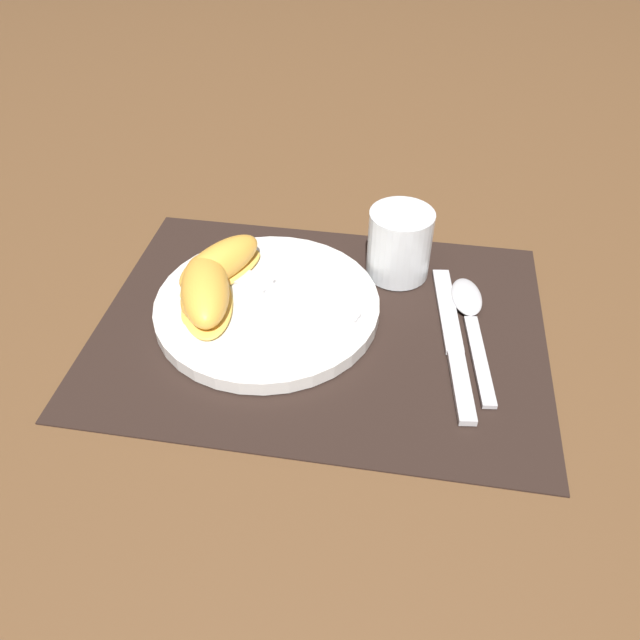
{
  "coord_description": "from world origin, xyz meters",
  "views": [
    {
      "loc": [
        0.08,
        -0.49,
        0.46
      ],
      "look_at": [
        0.0,
        -0.02,
        0.02
      ],
      "focal_mm": 35.0,
      "sensor_mm": 36.0,
      "label": 1
    }
  ],
  "objects_px": {
    "spoon": "(470,312)",
    "fork": "(275,289)",
    "plate": "(267,306)",
    "juice_glass": "(399,247)",
    "citrus_wedge_2": "(205,292)",
    "citrus_wedge_0": "(220,264)",
    "citrus_wedge_1": "(206,279)",
    "knife": "(453,342)"
  },
  "relations": [
    {
      "from": "citrus_wedge_1",
      "to": "juice_glass",
      "type": "bearing_deg",
      "value": 23.38
    },
    {
      "from": "juice_glass",
      "to": "citrus_wedge_1",
      "type": "height_order",
      "value": "juice_glass"
    },
    {
      "from": "knife",
      "to": "spoon",
      "type": "bearing_deg",
      "value": 70.23
    },
    {
      "from": "citrus_wedge_1",
      "to": "citrus_wedge_2",
      "type": "distance_m",
      "value": 0.03
    },
    {
      "from": "fork",
      "to": "citrus_wedge_2",
      "type": "bearing_deg",
      "value": -152.64
    },
    {
      "from": "juice_glass",
      "to": "citrus_wedge_2",
      "type": "bearing_deg",
      "value": -150.32
    },
    {
      "from": "juice_glass",
      "to": "knife",
      "type": "distance_m",
      "value": 0.14
    },
    {
      "from": "knife",
      "to": "fork",
      "type": "distance_m",
      "value": 0.2
    },
    {
      "from": "spoon",
      "to": "citrus_wedge_0",
      "type": "height_order",
      "value": "citrus_wedge_0"
    },
    {
      "from": "citrus_wedge_2",
      "to": "fork",
      "type": "bearing_deg",
      "value": 27.36
    },
    {
      "from": "fork",
      "to": "citrus_wedge_0",
      "type": "bearing_deg",
      "value": 166.77
    },
    {
      "from": "plate",
      "to": "juice_glass",
      "type": "relative_size",
      "value": 3.02
    },
    {
      "from": "spoon",
      "to": "plate",
      "type": "bearing_deg",
      "value": -172.36
    },
    {
      "from": "citrus_wedge_0",
      "to": "spoon",
      "type": "bearing_deg",
      "value": -0.64
    },
    {
      "from": "juice_glass",
      "to": "citrus_wedge_1",
      "type": "relative_size",
      "value": 0.63
    },
    {
      "from": "spoon",
      "to": "fork",
      "type": "bearing_deg",
      "value": -176.76
    },
    {
      "from": "citrus_wedge_0",
      "to": "citrus_wedge_1",
      "type": "distance_m",
      "value": 0.03
    },
    {
      "from": "fork",
      "to": "citrus_wedge_1",
      "type": "relative_size",
      "value": 1.35
    },
    {
      "from": "citrus_wedge_1",
      "to": "plate",
      "type": "bearing_deg",
      "value": -5.6
    },
    {
      "from": "juice_glass",
      "to": "spoon",
      "type": "relative_size",
      "value": 0.42
    },
    {
      "from": "spoon",
      "to": "citrus_wedge_1",
      "type": "relative_size",
      "value": 1.5
    },
    {
      "from": "juice_glass",
      "to": "citrus_wedge_0",
      "type": "relative_size",
      "value": 0.65
    },
    {
      "from": "plate",
      "to": "citrus_wedge_1",
      "type": "bearing_deg",
      "value": 174.4
    },
    {
      "from": "fork",
      "to": "plate",
      "type": "bearing_deg",
      "value": -105.84
    },
    {
      "from": "plate",
      "to": "spoon",
      "type": "relative_size",
      "value": 1.28
    },
    {
      "from": "plate",
      "to": "citrus_wedge_0",
      "type": "xyz_separation_m",
      "value": [
        -0.06,
        0.03,
        0.03
      ]
    },
    {
      "from": "juice_glass",
      "to": "spoon",
      "type": "xyz_separation_m",
      "value": [
        0.08,
        -0.07,
        -0.03
      ]
    },
    {
      "from": "knife",
      "to": "citrus_wedge_1",
      "type": "bearing_deg",
      "value": 174.65
    },
    {
      "from": "spoon",
      "to": "knife",
      "type": "bearing_deg",
      "value": -109.77
    },
    {
      "from": "juice_glass",
      "to": "knife",
      "type": "bearing_deg",
      "value": -59.56
    },
    {
      "from": "spoon",
      "to": "citrus_wedge_0",
      "type": "relative_size",
      "value": 1.55
    },
    {
      "from": "fork",
      "to": "citrus_wedge_2",
      "type": "relative_size",
      "value": 1.31
    },
    {
      "from": "knife",
      "to": "spoon",
      "type": "relative_size",
      "value": 1.19
    },
    {
      "from": "citrus_wedge_0",
      "to": "fork",
      "type": "bearing_deg",
      "value": -13.23
    },
    {
      "from": "juice_glass",
      "to": "citrus_wedge_0",
      "type": "xyz_separation_m",
      "value": [
        -0.2,
        -0.06,
        -0.0
      ]
    },
    {
      "from": "fork",
      "to": "citrus_wedge_0",
      "type": "relative_size",
      "value": 1.4
    },
    {
      "from": "citrus_wedge_2",
      "to": "citrus_wedge_0",
      "type": "bearing_deg",
      "value": 88.12
    },
    {
      "from": "spoon",
      "to": "citrus_wedge_2",
      "type": "bearing_deg",
      "value": -170.58
    },
    {
      "from": "citrus_wedge_0",
      "to": "citrus_wedge_2",
      "type": "xyz_separation_m",
      "value": [
        -0.0,
        -0.05,
        0.0
      ]
    },
    {
      "from": "spoon",
      "to": "citrus_wedge_0",
      "type": "xyz_separation_m",
      "value": [
        -0.28,
        0.0,
        0.03
      ]
    },
    {
      "from": "spoon",
      "to": "fork",
      "type": "relative_size",
      "value": 1.11
    },
    {
      "from": "plate",
      "to": "citrus_wedge_0",
      "type": "distance_m",
      "value": 0.07
    }
  ]
}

